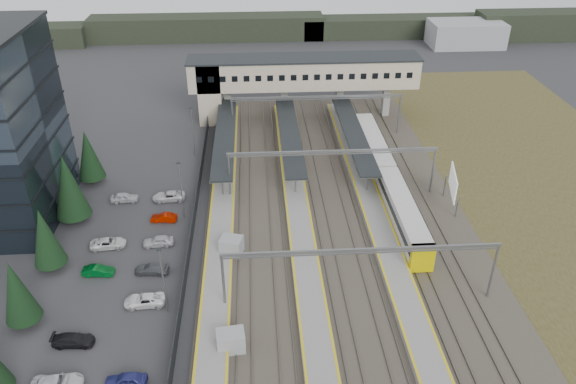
{
  "coord_description": "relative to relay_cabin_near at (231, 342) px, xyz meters",
  "views": [
    {
      "loc": [
        1.76,
        -52.58,
        40.57
      ],
      "look_at": [
        5.64,
        8.81,
        4.0
      ],
      "focal_mm": 35.0,
      "sensor_mm": 36.0,
      "label": 1
    }
  ],
  "objects": [
    {
      "name": "relay_cabin_near",
      "position": [
        0.0,
        0.0,
        0.0
      ],
      "size": [
        2.87,
        2.25,
        2.22
      ],
      "color": "gray",
      "rests_on": "ground"
    },
    {
      "name": "ground",
      "position": [
        1.24,
        13.79,
        -1.11
      ],
      "size": [
        220.0,
        220.0,
        0.0
      ],
      "primitive_type": "plane",
      "color": "#2B2B2D",
      "rests_on": "ground"
    },
    {
      "name": "footbridge",
      "position": [
        8.95,
        55.79,
        6.82
      ],
      "size": [
        40.4,
        6.4,
        11.2
      ],
      "color": "#A49B83",
      "rests_on": "ground"
    },
    {
      "name": "train",
      "position": [
        21.24,
        28.9,
        0.85
      ],
      "size": [
        2.73,
        37.97,
        3.44
      ],
      "color": "beige",
      "rests_on": "ground"
    },
    {
      "name": "conifer_row",
      "position": [
        -20.76,
        9.93,
        3.73
      ],
      "size": [
        4.42,
        49.82,
        9.5
      ],
      "color": "black",
      "rests_on": "ground"
    },
    {
      "name": "billboard",
      "position": [
        28.82,
        23.95,
        2.54
      ],
      "size": [
        1.45,
        6.19,
        5.4
      ],
      "color": "slate",
      "rests_on": "ground"
    },
    {
      "name": "canopies",
      "position": [
        8.24,
        40.79,
        2.81
      ],
      "size": [
        23.1,
        30.0,
        3.28
      ],
      "color": "black",
      "rests_on": "ground"
    },
    {
      "name": "relay_cabin_far",
      "position": [
        -0.29,
        15.21,
        0.05
      ],
      "size": [
        3.01,
        2.73,
        2.31
      ],
      "color": "gray",
      "rests_on": "ground"
    },
    {
      "name": "treeline_far",
      "position": [
        25.05,
        106.07,
        1.84
      ],
      "size": [
        170.0,
        19.0,
        7.0
      ],
      "color": "black",
      "rests_on": "ground"
    },
    {
      "name": "lampposts",
      "position": [
        -6.76,
        15.04,
        3.22
      ],
      "size": [
        0.5,
        53.25,
        8.07
      ],
      "color": "slate",
      "rests_on": "ground"
    },
    {
      "name": "gantries",
      "position": [
        13.24,
        16.79,
        4.89
      ],
      "size": [
        28.4,
        62.28,
        7.17
      ],
      "color": "slate",
      "rests_on": "ground"
    },
    {
      "name": "car_park",
      "position": [
        -12.17,
        7.95,
        -0.51
      ],
      "size": [
        10.6,
        44.57,
        1.28
      ],
      "color": "#B9B8BD",
      "rests_on": "ground"
    },
    {
      "name": "rail_corridor",
      "position": [
        10.58,
        18.79,
        -0.82
      ],
      "size": [
        34.0,
        90.0,
        0.92
      ],
      "color": "#36332B",
      "rests_on": "ground"
    },
    {
      "name": "fence",
      "position": [
        -5.26,
        18.79,
        -0.11
      ],
      "size": [
        0.08,
        90.0,
        2.0
      ],
      "color": "#26282B",
      "rests_on": "ground"
    }
  ]
}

